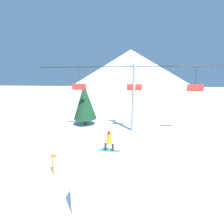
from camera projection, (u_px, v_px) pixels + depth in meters
name	position (u px, v px, depth m)	size (l,w,h in m)	color
ground_plane	(103.00, 201.00, 8.16)	(220.00, 220.00, 0.00)	white
mountain_ridge	(130.00, 71.00, 73.37)	(67.04, 67.04, 19.70)	silver
snow_ramp	(101.00, 177.00, 8.60)	(2.15, 3.47, 1.97)	white
snowboarder	(109.00, 141.00, 9.50)	(1.35, 0.32, 1.36)	#1E9E6B
chairlift	(134.00, 93.00, 18.05)	(24.03, 0.50, 8.25)	#9E9EA3
pine_tree_near	(85.00, 102.00, 20.83)	(3.21, 3.21, 5.75)	#4C3823
trail_marker	(53.00, 164.00, 10.26)	(0.41, 0.10, 1.53)	orange
distant_skier	(88.00, 116.00, 23.70)	(0.24, 0.24, 1.23)	black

